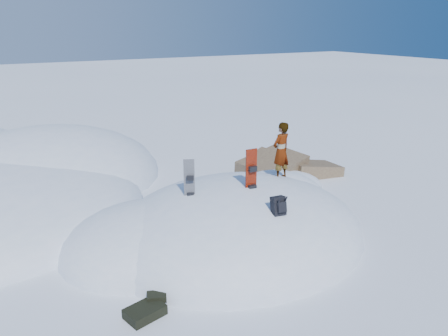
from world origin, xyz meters
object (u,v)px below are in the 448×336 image
snowboard_dark (190,188)px  backpack (279,206)px  snowboard_red (251,180)px  person (281,151)px

snowboard_dark → backpack: bearing=-27.1°
snowboard_red → backpack: size_ratio=3.28×
snowboard_red → backpack: (-0.08, -1.25, -0.21)m
snowboard_dark → backpack: snowboard_dark is taller
snowboard_red → person: (1.47, 0.76, 0.35)m
snowboard_red → person: size_ratio=1.01×
backpack → snowboard_red: bearing=93.6°
snowboard_dark → person: 2.96m
snowboard_dark → person: size_ratio=0.87×
person → backpack: bearing=39.7°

